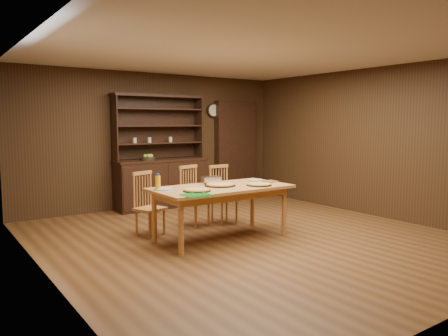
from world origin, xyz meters
TOP-DOWN VIEW (x-y plane):
  - floor at (0.00, 0.00)m, footprint 6.00×6.00m
  - room_shell at (0.00, 0.00)m, footprint 6.00×6.00m
  - china_hutch at (-0.00, 2.75)m, footprint 1.84×0.52m
  - doorway at (1.90, 2.90)m, footprint 1.00×0.18m
  - wall_clock at (1.35, 2.96)m, footprint 0.30×0.05m
  - dining_table at (-0.35, 0.19)m, footprint 1.95×0.98m
  - chair_left at (-1.11, 1.02)m, footprint 0.47×0.46m
  - chair_center at (-0.27, 1.12)m, footprint 0.47×0.46m
  - chair_right at (0.25, 1.04)m, footprint 0.39×0.37m
  - pizza_left at (-0.86, 0.02)m, footprint 0.37×0.37m
  - pizza_right at (0.15, -0.04)m, footprint 0.36×0.36m
  - pizza_center at (-0.33, 0.24)m, footprint 0.44×0.44m
  - cooling_rack at (-1.02, -0.26)m, footprint 0.38×0.38m
  - plate_left at (-1.14, 0.40)m, footprint 0.27×0.27m
  - plate_right at (0.45, 0.42)m, footprint 0.24×0.24m
  - foil_dish at (-0.31, 0.50)m, footprint 0.31×0.26m
  - juice_bottle at (-1.22, 0.42)m, footprint 0.07×0.07m
  - pot_holder_a at (0.54, 0.17)m, footprint 0.18×0.18m
  - pot_holder_b at (0.32, 0.24)m, footprint 0.28×0.28m
  - fruit_bowl at (-0.30, 2.69)m, footprint 0.29×0.29m

SIDE VIEW (x-z plane):
  - floor at x=0.00m, z-range 0.00..0.00m
  - chair_left at x=-1.11m, z-range 0.03..0.96m
  - chair_right at x=0.25m, z-range 0.03..0.97m
  - chair_center at x=-0.27m, z-range 0.03..0.99m
  - china_hutch at x=0.00m, z-range -0.49..1.68m
  - dining_table at x=-0.35m, z-range 0.30..1.05m
  - pot_holder_a at x=0.54m, z-range 0.75..0.76m
  - cooling_rack at x=-1.02m, z-range 0.75..0.76m
  - pot_holder_b at x=0.32m, z-range 0.75..0.76m
  - plate_left at x=-1.14m, z-range 0.75..0.77m
  - plate_right at x=0.45m, z-range 0.75..0.77m
  - pizza_center at x=-0.33m, z-range 0.75..0.79m
  - pizza_left at x=-0.86m, z-range 0.75..0.79m
  - pizza_right at x=0.15m, z-range 0.75..0.79m
  - foil_dish at x=-0.31m, z-range 0.75..0.86m
  - juice_bottle at x=-1.22m, z-range 0.74..0.96m
  - fruit_bowl at x=-0.30m, z-range 0.92..1.04m
  - doorway at x=1.90m, z-range 0.00..2.10m
  - room_shell at x=0.00m, z-range -1.42..4.58m
  - wall_clock at x=1.35m, z-range 1.75..2.05m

